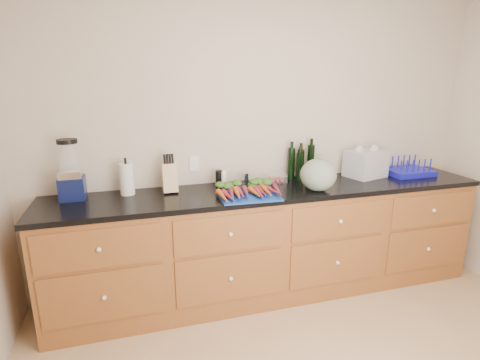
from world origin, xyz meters
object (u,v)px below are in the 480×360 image
object	(u,v)px
blender_appliance	(71,173)
squash	(318,175)
cutting_board	(249,196)
knife_block	(170,178)
dish_rack	(407,170)
tomato_box	(276,178)
carrots	(247,190)
paper_towel	(127,179)

from	to	relation	value
blender_appliance	squash	bearing A→B (deg)	-9.65
squash	cutting_board	bearing A→B (deg)	-179.81
knife_block	dish_rack	xyz separation A→B (m)	(2.20, -0.06, -0.07)
cutting_board	tomato_box	xyz separation A→B (m)	(0.35, 0.33, 0.03)
carrots	squash	distance (m)	0.59
tomato_box	dish_rack	world-z (taller)	dish_rack
cutting_board	knife_block	size ratio (longest dim) A/B	2.00
cutting_board	paper_towel	size ratio (longest dim) A/B	1.84
knife_block	carrots	bearing A→B (deg)	-24.45
carrots	blender_appliance	world-z (taller)	blender_appliance
carrots	tomato_box	distance (m)	0.45
blender_appliance	knife_block	world-z (taller)	blender_appliance
cutting_board	blender_appliance	world-z (taller)	blender_appliance
cutting_board	dish_rack	xyz separation A→B (m)	(1.64, 0.24, 0.03)
cutting_board	knife_block	distance (m)	0.64
cutting_board	tomato_box	bearing A→B (deg)	43.09
carrots	knife_block	distance (m)	0.62
cutting_board	blender_appliance	size ratio (longest dim) A/B	1.00
blender_appliance	tomato_box	bearing A→B (deg)	0.44
paper_towel	cutting_board	bearing A→B (deg)	-19.89
squash	carrots	bearing A→B (deg)	175.73
carrots	paper_towel	world-z (taller)	paper_towel
cutting_board	squash	world-z (taller)	squash
carrots	knife_block	size ratio (longest dim) A/B	2.09
dish_rack	tomato_box	bearing A→B (deg)	175.99
knife_block	dish_rack	distance (m)	2.20
carrots	paper_towel	distance (m)	0.93
squash	dish_rack	distance (m)	1.09
blender_appliance	paper_towel	xyz separation A→B (m)	(0.39, 0.00, -0.07)
squash	paper_towel	xyz separation A→B (m)	(-1.46, 0.32, -0.01)
tomato_box	dish_rack	xyz separation A→B (m)	(1.28, -0.09, 0.00)
blender_appliance	paper_towel	size ratio (longest dim) A/B	1.84
squash	dish_rack	xyz separation A→B (m)	(1.06, 0.24, -0.09)
cutting_board	dish_rack	world-z (taller)	dish_rack
cutting_board	carrots	bearing A→B (deg)	90.00
carrots	dish_rack	distance (m)	1.65
squash	blender_appliance	world-z (taller)	blender_appliance
carrots	tomato_box	size ratio (longest dim) A/B	2.97
blender_appliance	knife_block	distance (m)	0.72
knife_block	tomato_box	size ratio (longest dim) A/B	1.42
squash	knife_block	xyz separation A→B (m)	(-1.14, 0.30, -0.02)
cutting_board	dish_rack	size ratio (longest dim) A/B	1.12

